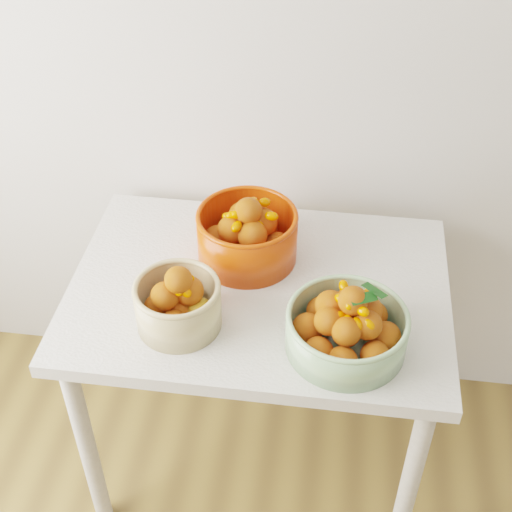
% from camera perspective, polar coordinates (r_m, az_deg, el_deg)
% --- Properties ---
extents(table, '(1.00, 0.70, 0.75)m').
position_cam_1_polar(table, '(1.95, 0.23, -4.43)').
color(table, silver).
rests_on(table, ground).
extents(bowl_cream, '(0.25, 0.25, 0.18)m').
position_cam_1_polar(bowl_cream, '(1.75, -6.25, -3.78)').
color(bowl_cream, tan).
rests_on(bowl_cream, table).
extents(bowl_green, '(0.37, 0.37, 0.19)m').
position_cam_1_polar(bowl_green, '(1.70, 7.27, -5.69)').
color(bowl_green, '#91B886').
rests_on(bowl_green, table).
extents(bowl_orange, '(0.29, 0.29, 0.20)m').
position_cam_1_polar(bowl_orange, '(1.92, -0.74, 1.73)').
color(bowl_orange, red).
rests_on(bowl_orange, table).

